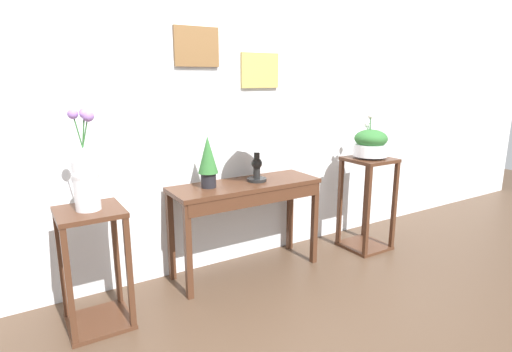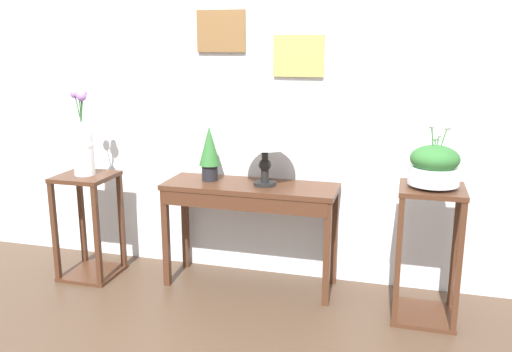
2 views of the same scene
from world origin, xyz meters
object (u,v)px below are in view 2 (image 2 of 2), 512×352
Objects in this scene: table_lamp at (265,132)px; potted_plant_on_console at (209,151)px; flower_vase_tall_left at (83,146)px; pedestal_stand_right at (427,254)px; console_table at (249,200)px; pedestal_stand_left at (89,226)px; planter_bowl_wide_right at (434,165)px.

potted_plant_on_console is at bearing 176.06° from table_lamp.
table_lamp is at bearing 7.19° from flower_vase_tall_left.
flower_vase_tall_left is 2.47m from pedestal_stand_right.
table_lamp reaches higher than console_table.
console_table is 1.23m from pedestal_stand_right.
pedestal_stand_right is at bearing -6.88° from console_table.
pedestal_stand_left is 2.40m from pedestal_stand_right.
console_table is 1.97× the size of flower_vase_tall_left.
pedestal_stand_left reaches higher than console_table.
potted_plant_on_console is 1.62m from pedestal_stand_right.
potted_plant_on_console is at bearing 12.14° from pedestal_stand_left.
table_lamp is 0.64× the size of pedestal_stand_left.
table_lamp is at bearing 171.27° from planter_bowl_wide_right.
planter_bowl_wide_right is (2.40, -0.00, 0.61)m from pedestal_stand_left.
console_table is at bearing -167.13° from table_lamp.
pedestal_stand_left is at bearing 134.33° from flower_vase_tall_left.
planter_bowl_wide_right reaches higher than table_lamp.
pedestal_stand_left is (-1.20, -0.14, -0.26)m from console_table.
flower_vase_tall_left is at bearing 179.89° from pedestal_stand_right.
pedestal_stand_right is at bearing -7.46° from potted_plant_on_console.
pedestal_stand_right reaches higher than console_table.
planter_bowl_wide_right is (1.20, -0.14, 0.35)m from console_table.
potted_plant_on_console is 1.08m from pedestal_stand_left.
flower_vase_tall_left is (-0.89, -0.19, 0.03)m from potted_plant_on_console.
pedestal_stand_right is at bearing -8.77° from table_lamp.
flower_vase_tall_left is 1.53× the size of planter_bowl_wide_right.
planter_bowl_wide_right reaches higher than pedestal_stand_left.
console_table is at bearing 173.15° from planter_bowl_wide_right.
planter_bowl_wide_right reaches higher than potted_plant_on_console.
flower_vase_tall_left reaches higher than pedestal_stand_right.
table_lamp is 1.25× the size of planter_bowl_wide_right.
flower_vase_tall_left is at bearing -173.32° from console_table.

